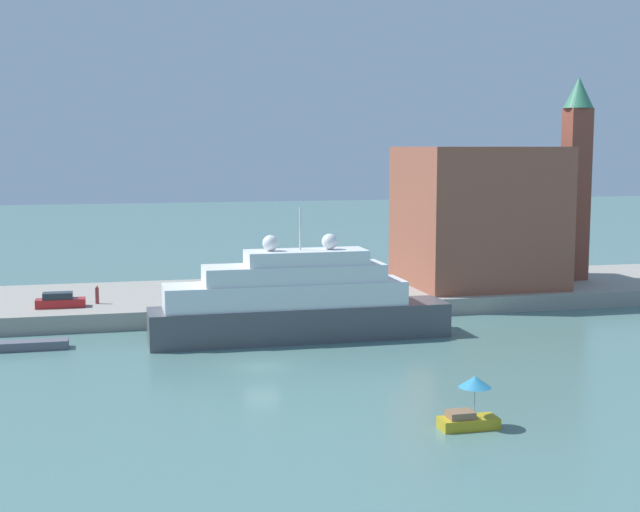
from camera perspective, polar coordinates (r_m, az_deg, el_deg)
ground at (r=67.64m, az=-3.78°, el=-7.17°), size 400.00×400.00×0.00m
quay_dock at (r=92.20m, az=-6.48°, el=-2.83°), size 110.00×19.08×1.66m
large_yacht at (r=76.48m, az=-1.55°, el=-3.06°), size 25.96×4.89×11.48m
small_motorboat at (r=53.84m, az=9.62°, el=-9.55°), size 3.50×1.92×3.17m
work_barge at (r=76.91m, az=-18.11°, el=-5.48°), size 5.96×1.67×0.74m
harbor_building at (r=97.85m, az=10.08°, el=2.57°), size 15.26×15.04×14.92m
bell_tower at (r=103.39m, az=16.15°, el=5.27°), size 3.31×3.31×22.58m
parked_car at (r=86.32m, az=-16.40°, el=-2.79°), size 4.52×1.62×1.42m
person_figure at (r=87.30m, az=-14.16°, el=-2.46°), size 0.36×0.36×1.79m
mooring_bollard at (r=85.28m, az=-2.23°, el=-2.74°), size 0.55×0.55×0.85m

